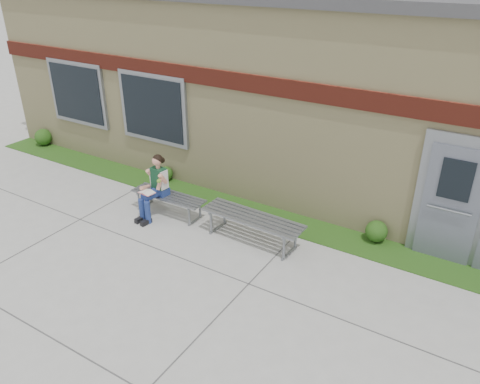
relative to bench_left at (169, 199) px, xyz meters
The scene contains 9 objects.
ground 2.34m from the bench_left, 45.89° to the right, with size 80.00×80.00×0.00m, color #9E9E99.
grass_strip 1.89m from the bench_left, 30.02° to the left, with size 16.00×0.80×0.02m, color #224412.
school_building 4.94m from the bench_left, 69.51° to the left, with size 16.20×6.22×4.20m.
bench_left is the anchor object (origin of this frame).
bench_right 2.00m from the bench_left, ahead, with size 2.00×0.62×0.52m.
girl 0.43m from the bench_left, 129.71° to the right, with size 0.47×0.81×1.30m.
shrub_west 5.62m from the bench_left, 167.84° to the left, with size 0.46×0.46×0.46m, color #224412.
shrub_mid 1.61m from the bench_left, 132.27° to the left, with size 0.34×0.34×0.34m, color #224412.
shrub_east 4.16m from the bench_left, 16.53° to the left, with size 0.41×0.41×0.41m, color #224412.
Camera 1 is at (4.10, -4.81, 4.81)m, focal length 35.00 mm.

